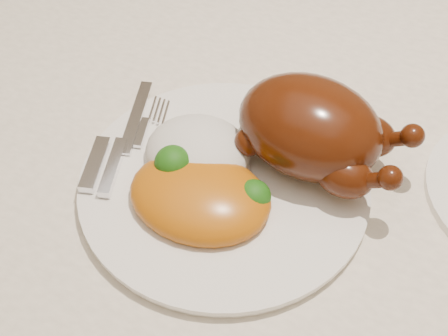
% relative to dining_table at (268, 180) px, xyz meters
% --- Properties ---
extents(dining_table, '(1.60, 0.90, 0.76)m').
position_rel_dining_table_xyz_m(dining_table, '(0.00, 0.00, 0.00)').
color(dining_table, brown).
rests_on(dining_table, floor).
extents(tablecloth, '(1.73, 1.03, 0.18)m').
position_rel_dining_table_xyz_m(tablecloth, '(0.00, 0.00, 0.07)').
color(tablecloth, white).
rests_on(tablecloth, dining_table).
extents(dinner_plate, '(0.29, 0.29, 0.01)m').
position_rel_dining_table_xyz_m(dinner_plate, '(-0.01, -0.11, 0.11)').
color(dinner_plate, white).
rests_on(dinner_plate, tablecloth).
extents(roast_chicken, '(0.18, 0.12, 0.09)m').
position_rel_dining_table_xyz_m(roast_chicken, '(0.06, -0.05, 0.16)').
color(roast_chicken, '#4F1D08').
rests_on(roast_chicken, dinner_plate).
extents(rice_mound, '(0.12, 0.11, 0.06)m').
position_rel_dining_table_xyz_m(rice_mound, '(-0.04, -0.10, 0.12)').
color(rice_mound, white).
rests_on(rice_mound, dinner_plate).
extents(mac_and_cheese, '(0.15, 0.12, 0.06)m').
position_rel_dining_table_xyz_m(mac_and_cheese, '(-0.01, -0.14, 0.13)').
color(mac_and_cheese, '#D2660D').
rests_on(mac_and_cheese, dinner_plate).
extents(cutlery, '(0.06, 0.16, 0.01)m').
position_rel_dining_table_xyz_m(cutlery, '(-0.12, -0.13, 0.12)').
color(cutlery, silver).
rests_on(cutlery, dinner_plate).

